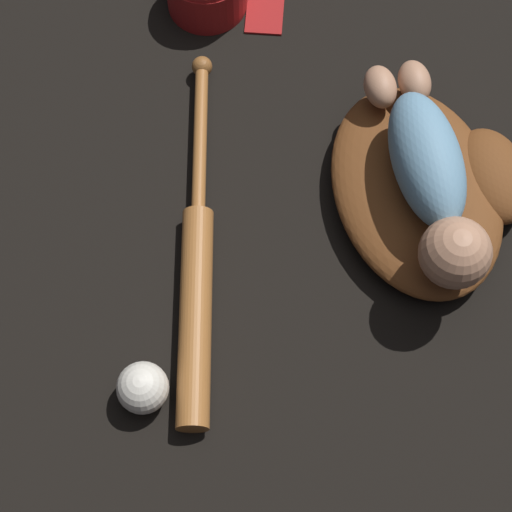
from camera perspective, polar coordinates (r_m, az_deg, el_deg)
name	(u,v)px	position (r m, az deg, el deg)	size (l,w,h in m)	color
ground_plane	(446,174)	(1.34, 12.56, 5.39)	(6.00, 6.00, 0.00)	black
baseball_glove	(429,187)	(1.28, 11.44, 4.55)	(0.43, 0.37, 0.07)	brown
baby_figure	(431,177)	(1.20, 11.59, 5.21)	(0.37, 0.23, 0.10)	#6693B2
baseball_bat	(196,277)	(1.21, -3.99, -1.38)	(0.59, 0.18, 0.05)	#9E602D
baseball	(143,388)	(1.15, -7.56, -8.71)	(0.07, 0.07, 0.07)	silver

